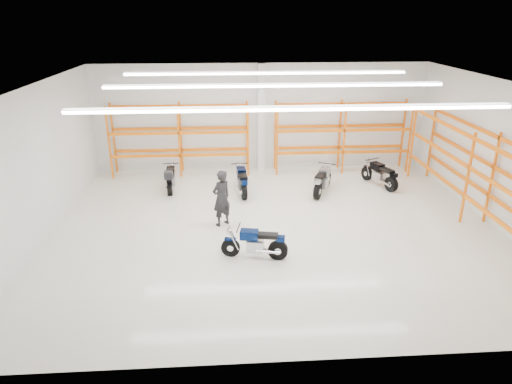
{
  "coord_description": "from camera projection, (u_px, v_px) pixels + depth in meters",
  "views": [
    {
      "loc": [
        -1.5,
        -13.06,
        6.38
      ],
      "look_at": [
        -0.58,
        0.5,
        1.04
      ],
      "focal_mm": 32.0,
      "sensor_mm": 36.0,
      "label": 1
    }
  ],
  "objects": [
    {
      "name": "pallet_racking_back_right",
      "position": [
        342.0,
        130.0,
        19.2
      ],
      "size": [
        5.67,
        0.87,
        3.0
      ],
      "color": "#FF6800",
      "rests_on": "ground"
    },
    {
      "name": "motorcycle_main",
      "position": [
        257.0,
        244.0,
        12.59
      ],
      "size": [
        1.86,
        0.71,
        0.92
      ],
      "color": "black",
      "rests_on": "ground"
    },
    {
      "name": "motorcycle_back_b",
      "position": [
        242.0,
        181.0,
        17.18
      ],
      "size": [
        0.68,
        2.05,
        1.01
      ],
      "color": "black",
      "rests_on": "ground"
    },
    {
      "name": "pallet_racking_back_left",
      "position": [
        180.0,
        133.0,
        18.77
      ],
      "size": [
        5.67,
        0.87,
        3.0
      ],
      "color": "#FF6800",
      "rests_on": "ground"
    },
    {
      "name": "ground",
      "position": [
        275.0,
        227.0,
        14.55
      ],
      "size": [
        14.0,
        14.0,
        0.0
      ],
      "primitive_type": "plane",
      "color": "silver",
      "rests_on": "ground"
    },
    {
      "name": "room_shell",
      "position": [
        277.0,
        126.0,
        13.37
      ],
      "size": [
        14.02,
        12.02,
        4.51
      ],
      "color": "white",
      "rests_on": "ground"
    },
    {
      "name": "motorcycle_back_d",
      "position": [
        381.0,
        175.0,
        17.85
      ],
      "size": [
        0.97,
        1.89,
        0.98
      ],
      "color": "black",
      "rests_on": "ground"
    },
    {
      "name": "motorcycle_back_c",
      "position": [
        322.0,
        181.0,
        17.17
      ],
      "size": [
        1.07,
        1.92,
        1.02
      ],
      "color": "black",
      "rests_on": "ground"
    },
    {
      "name": "structural_column",
      "position": [
        261.0,
        119.0,
        19.13
      ],
      "size": [
        0.32,
        0.32,
        4.5
      ],
      "primitive_type": "cube",
      "color": "white",
      "rests_on": "ground"
    },
    {
      "name": "pallet_racking_side",
      "position": [
        481.0,
        169.0,
        14.3
      ],
      "size": [
        0.87,
        9.07,
        3.0
      ],
      "color": "#FF6800",
      "rests_on": "ground"
    },
    {
      "name": "standing_man",
      "position": [
        221.0,
        198.0,
        14.42
      ],
      "size": [
        0.8,
        0.77,
        1.85
      ],
      "primitive_type": "imported",
      "rotation": [
        0.0,
        0.0,
        3.82
      ],
      "color": "black",
      "rests_on": "ground"
    },
    {
      "name": "motorcycle_back_a",
      "position": [
        170.0,
        179.0,
        17.39
      ],
      "size": [
        0.62,
        1.95,
        1.0
      ],
      "color": "black",
      "rests_on": "ground"
    }
  ]
}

